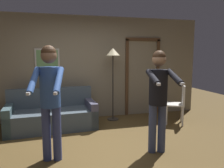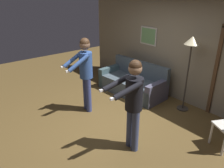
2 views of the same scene
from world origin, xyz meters
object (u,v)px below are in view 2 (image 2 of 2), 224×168
torchiere_lamp (191,49)px  person_standing_right (133,98)px  person_standing_left (85,68)px  couch (133,83)px

torchiere_lamp → person_standing_right: torchiere_lamp is taller
torchiere_lamp → person_standing_left: (-1.47, -1.85, -0.43)m
couch → person_standing_right: 2.54m
couch → person_standing_right: bearing=-45.0°
torchiere_lamp → person_standing_left: bearing=-128.4°
couch → torchiere_lamp: torchiere_lamp is taller
couch → torchiere_lamp: size_ratio=1.09×
couch → torchiere_lamp: bearing=11.1°
person_standing_left → person_standing_right: size_ratio=1.04×
person_standing_left → person_standing_right: (1.70, -0.15, -0.05)m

